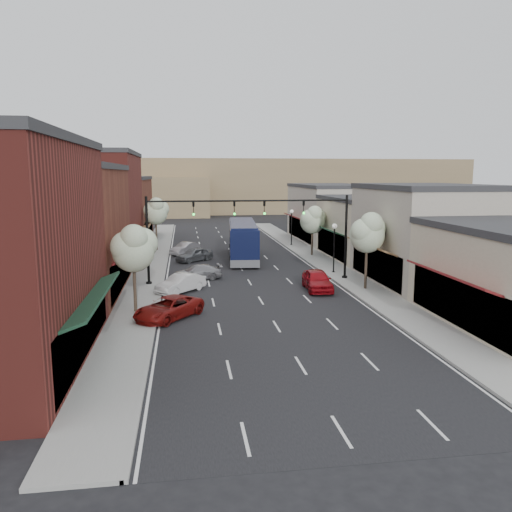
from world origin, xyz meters
name	(u,v)px	position (x,y,z in m)	size (l,w,h in m)	color
ground	(265,308)	(0.00, 0.00, 0.00)	(160.00, 160.00, 0.00)	black
sidewalk_left	(152,262)	(-8.40, 18.50, 0.07)	(2.80, 73.00, 0.15)	gray
sidewalk_right	(316,258)	(8.40, 18.50, 0.07)	(2.80, 73.00, 0.15)	gray
curb_left	(166,261)	(-7.00, 18.50, 0.07)	(0.25, 73.00, 0.17)	gray
curb_right	(303,258)	(7.00, 18.50, 0.07)	(0.25, 73.00, 0.17)	gray
bldg_left_midnear	(56,231)	(-14.23, 6.00, 4.66)	(10.14, 14.10, 9.40)	brown
bldg_left_midfar	(91,208)	(-14.24, 20.00, 5.40)	(10.14, 14.10, 10.90)	maroon
bldg_left_far	(114,209)	(-14.22, 36.00, 4.16)	(10.14, 18.10, 8.40)	brown
bldg_right_midnear	(423,235)	(13.72, 6.00, 3.91)	(9.14, 12.10, 7.90)	#ADA394
bldg_right_midfar	(368,228)	(13.70, 18.00, 3.17)	(9.14, 12.10, 6.40)	beige
bldg_right_far	(329,213)	(13.71, 32.00, 3.66)	(9.14, 16.10, 7.40)	#ADA394
hill_far	(205,185)	(0.00, 90.00, 6.00)	(120.00, 30.00, 12.00)	#7A6647
hill_near	(88,197)	(-25.00, 78.00, 4.00)	(50.00, 20.00, 8.00)	#7A6647
signal_mast_right	(318,225)	(5.62, 8.00, 4.62)	(8.22, 0.46, 7.00)	black
signal_mast_left	(178,227)	(-5.62, 8.00, 4.62)	(8.22, 0.46, 7.00)	black
tree_right_near	(368,232)	(8.35, 3.94, 4.45)	(2.85, 2.65, 5.95)	#47382B
tree_right_far	(313,219)	(8.35, 19.94, 3.99)	(2.85, 2.65, 5.43)	#47382B
tree_left_near	(134,247)	(-8.25, -0.06, 4.22)	(2.85, 2.65, 5.69)	#47382B
tree_left_far	(156,211)	(-8.25, 25.94, 4.60)	(2.85, 2.65, 6.13)	#47382B
lamp_post_near	(334,240)	(7.80, 10.50, 3.01)	(0.44, 0.44, 4.44)	black
lamp_post_far	(292,221)	(7.80, 28.00, 3.01)	(0.44, 0.44, 4.44)	black
coach_bus	(243,240)	(0.80, 19.43, 1.98)	(3.76, 12.65, 3.81)	#0D1234
red_hatchback	(317,280)	(4.71, 4.55, 0.78)	(1.85, 4.59, 1.56)	maroon
parked_car_a	(169,308)	(-6.20, -1.51, 0.66)	(2.20, 4.77, 1.32)	maroon
parked_car_b	(181,283)	(-5.50, 5.29, 0.68)	(1.45, 4.15, 1.37)	silver
parked_car_c	(197,272)	(-4.20, 9.79, 0.61)	(1.70, 4.17, 1.21)	gray
parked_car_d	(194,254)	(-4.20, 18.67, 0.69)	(1.62, 4.04, 1.38)	#515558
parked_car_e	(185,248)	(-5.09, 23.17, 0.66)	(1.39, 3.98, 1.31)	#A3A3A8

